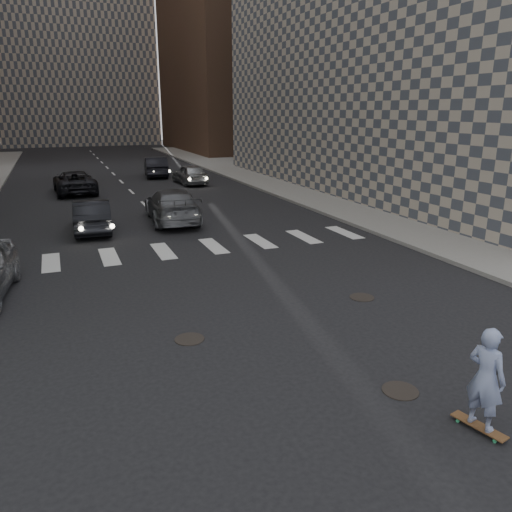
{
  "coord_description": "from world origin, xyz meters",
  "views": [
    {
      "loc": [
        -4.53,
        -9.32,
        5.22
      ],
      "look_at": [
        0.4,
        2.98,
        1.3
      ],
      "focal_mm": 35.0,
      "sensor_mm": 36.0,
      "label": 1
    }
  ],
  "objects": [
    {
      "name": "ground",
      "position": [
        0.0,
        0.0,
        0.0
      ],
      "size": [
        160.0,
        160.0,
        0.0
      ],
      "primitive_type": "plane",
      "color": "black",
      "rests_on": "ground"
    },
    {
      "name": "sidewalk_right",
      "position": [
        14.5,
        20.0,
        0.07
      ],
      "size": [
        13.0,
        80.0,
        0.15
      ],
      "primitive_type": "cube",
      "color": "gray",
      "rests_on": "ground"
    },
    {
      "name": "building_right",
      "position": [
        18.49,
        18.49,
        10.98
      ],
      "size": [
        15.0,
        33.0,
        22.0
      ],
      "color": "#ADA08E",
      "rests_on": "ground"
    },
    {
      "name": "tower_right",
      "position": [
        20.0,
        55.0,
        18.0
      ],
      "size": [
        18.0,
        24.0,
        36.0
      ],
      "primitive_type": "cube",
      "color": "brown",
      "rests_on": "ground"
    },
    {
      "name": "manhole_a",
      "position": [
        1.2,
        -2.5,
        0.01
      ],
      "size": [
        0.7,
        0.7,
        0.02
      ],
      "primitive_type": "cylinder",
      "color": "black",
      "rests_on": "ground"
    },
    {
      "name": "manhole_b",
      "position": [
        -2.0,
        1.2,
        0.01
      ],
      "size": [
        0.7,
        0.7,
        0.02
      ],
      "primitive_type": "cylinder",
      "color": "black",
      "rests_on": "ground"
    },
    {
      "name": "manhole_c",
      "position": [
        3.3,
        2.0,
        0.01
      ],
      "size": [
        0.7,
        0.7,
        0.02
      ],
      "primitive_type": "cylinder",
      "color": "black",
      "rests_on": "ground"
    },
    {
      "name": "skateboarder",
      "position": [
        1.66,
        -4.0,
        0.99
      ],
      "size": [
        0.57,
        0.98,
        1.89
      ],
      "rotation": [
        0.0,
        0.0,
        0.23
      ],
      "color": "brown",
      "rests_on": "ground"
    },
    {
      "name": "traffic_car_a",
      "position": [
        -3.2,
        13.37,
        0.71
      ],
      "size": [
        1.77,
        4.4,
        1.42
      ],
      "primitive_type": "imported",
      "rotation": [
        0.0,
        0.0,
        3.08
      ],
      "color": "black",
      "rests_on": "ground"
    },
    {
      "name": "traffic_car_b",
      "position": [
        0.5,
        14.0,
        0.79
      ],
      "size": [
        2.6,
        5.57,
        1.57
      ],
      "primitive_type": "imported",
      "rotation": [
        0.0,
        0.0,
        3.07
      ],
      "color": "#57585E",
      "rests_on": "ground"
    },
    {
      "name": "traffic_car_c",
      "position": [
        -3.43,
        24.6,
        0.72
      ],
      "size": [
        2.63,
        5.31,
        1.45
      ],
      "primitive_type": "imported",
      "rotation": [
        0.0,
        0.0,
        3.19
      ],
      "color": "black",
      "rests_on": "ground"
    },
    {
      "name": "traffic_car_d",
      "position": [
        4.47,
        25.9,
        0.73
      ],
      "size": [
        2.01,
        4.37,
        1.45
      ],
      "primitive_type": "imported",
      "rotation": [
        0.0,
        0.0,
        3.21
      ],
      "color": "#A2A5A9",
      "rests_on": "ground"
    },
    {
      "name": "traffic_car_e",
      "position": [
        3.0,
        30.92,
        0.78
      ],
      "size": [
        2.23,
        4.92,
        1.56
      ],
      "primitive_type": "imported",
      "rotation": [
        0.0,
        0.0,
        3.02
      ],
      "color": "black",
      "rests_on": "ground"
    }
  ]
}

